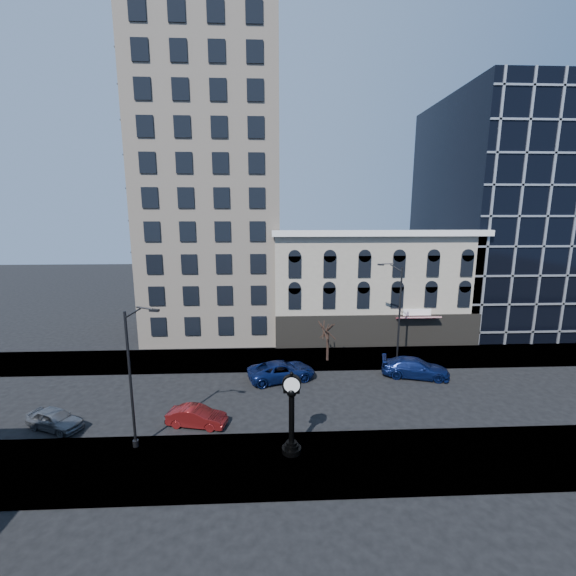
{
  "coord_description": "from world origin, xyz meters",
  "views": [
    {
      "loc": [
        0.54,
        -27.89,
        14.38
      ],
      "look_at": [
        2.0,
        4.0,
        8.0
      ],
      "focal_mm": 24.0,
      "sensor_mm": 36.0,
      "label": 1
    }
  ],
  "objects_px": {
    "street_clock": "(292,417)",
    "car_near_b": "(197,417)",
    "car_near_a": "(55,419)",
    "street_lamp_near": "(137,341)"
  },
  "relations": [
    {
      "from": "street_clock",
      "to": "street_lamp_near",
      "type": "height_order",
      "value": "street_lamp_near"
    },
    {
      "from": "street_lamp_near",
      "to": "street_clock",
      "type": "bearing_deg",
      "value": 9.14
    },
    {
      "from": "car_near_a",
      "to": "car_near_b",
      "type": "relative_size",
      "value": 1.0
    },
    {
      "from": "street_clock",
      "to": "car_near_b",
      "type": "bearing_deg",
      "value": 159.07
    },
    {
      "from": "street_lamp_near",
      "to": "car_near_b",
      "type": "height_order",
      "value": "street_lamp_near"
    },
    {
      "from": "street_clock",
      "to": "car_near_a",
      "type": "xyz_separation_m",
      "value": [
        -15.72,
        3.49,
        -1.77
      ]
    },
    {
      "from": "street_clock",
      "to": "street_lamp_near",
      "type": "xyz_separation_m",
      "value": [
        -8.93,
        0.86,
        4.56
      ]
    },
    {
      "from": "street_clock",
      "to": "street_lamp_near",
      "type": "relative_size",
      "value": 0.57
    },
    {
      "from": "car_near_a",
      "to": "street_clock",
      "type": "bearing_deg",
      "value": -79.18
    },
    {
      "from": "car_near_a",
      "to": "car_near_b",
      "type": "distance_m",
      "value": 9.44
    }
  ]
}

